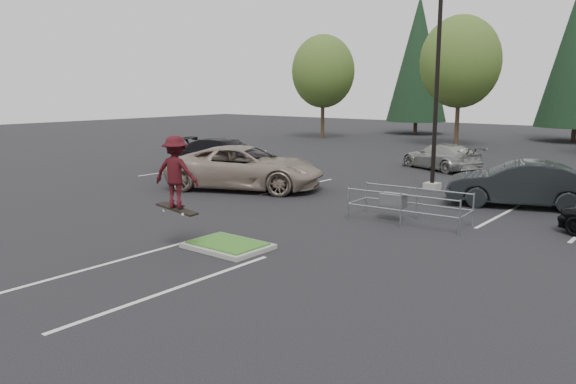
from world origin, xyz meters
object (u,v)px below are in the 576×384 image
Objects in this scene: decid_a at (323,74)px; car_far_silver at (442,157)px; skateboarder at (176,172)px; car_l_tan at (242,168)px; car_r_charc at (519,184)px; decid_b at (460,65)px; car_l_black at (226,156)px; cart_corral at (397,201)px; conif_a at (418,59)px; light_pole at (437,82)px.

car_far_silver is at bearing -36.39° from decid_a.
car_l_tan is (-5.14, 8.00, -1.20)m from skateboarder.
decid_b is at bearing -171.63° from car_r_charc.
car_r_charc is (14.50, 0.65, -0.04)m from car_l_black.
conif_a is at bearing 111.27° from cart_corral.
conif_a is at bearing 117.38° from light_pole.
decid_a reaches higher than cart_corral.
cart_corral is 1.88× the size of skateboarder.
light_pole is 1.50× the size of car_l_tan.
car_r_charc is 9.59m from car_far_silver.
light_pole is at bearing 100.28° from cart_corral.
skateboarder is at bearing 26.74° from car_far_silver.
decid_b reaches higher than car_l_tan.
decid_a is at bearing -102.10° from car_far_silver.
decid_a reaches higher than car_far_silver.
cart_corral is at bearing 41.38° from car_far_silver.
decid_b is at bearing -23.68° from car_l_tan.
decid_a is 35.62m from skateboarder.
decid_b is (12.00, 0.50, 0.46)m from decid_a.
light_pole is 1.97× the size of car_r_charc.
car_far_silver is at bearing -108.11° from skateboarder.
conif_a reaches higher than car_l_black.
decid_b is at bearing -136.66° from car_far_silver.
decid_b reaches higher than car_r_charc.
decid_b is at bearing 104.19° from cart_corral.
conif_a reaches higher than decid_a.
conif_a is (-7.99, 9.47, 1.05)m from decid_b.
decid_b is 32.19m from skateboarder.
car_far_silver is at bearing -56.77° from car_l_black.
conif_a is at bearing 130.17° from decid_b.
light_pole reaches higher than car_l_black.
decid_b is 1.98× the size of car_far_silver.
decid_b reaches higher than car_l_black.
conif_a is (4.01, 9.97, 1.52)m from decid_a.
cart_corral is 0.58× the size of car_l_tan.
conif_a is 2.53× the size of car_r_charc.
car_l_tan is 5.00m from car_l_black.
decid_b is 23.07m from car_r_charc.
light_pole is 31.63m from conif_a.
decid_a is 0.92× the size of decid_b.
car_r_charc is (5.38, 11.67, -1.29)m from skateboarder.
car_r_charc is (22.51, -19.37, -4.74)m from decid_a.
decid_b is 1.58× the size of car_l_black.
skateboarder is 12.91m from car_r_charc.
car_l_tan reaches higher than car_l_black.
decid_b reaches higher than skateboarder.
car_l_black is (-9.12, 11.02, -1.24)m from skateboarder.
conif_a is 1.93× the size of car_l_tan.
cart_corral is 0.76× the size of car_r_charc.
skateboarder is at bearing -80.75° from decid_b.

